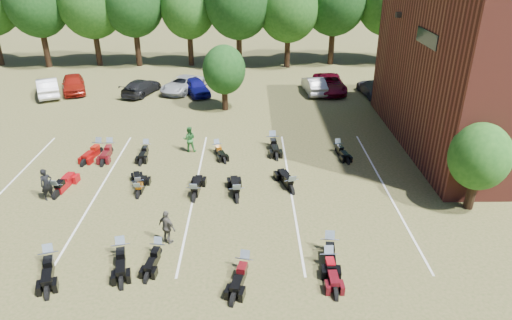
{
  "coord_description": "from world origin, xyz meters",
  "views": [
    {
      "loc": [
        -0.12,
        -17.85,
        11.76
      ],
      "look_at": [
        0.2,
        4.0,
        1.2
      ],
      "focal_mm": 32.0,
      "sensor_mm": 36.0,
      "label": 1
    }
  ],
  "objects_px": {
    "person_green": "(189,139)",
    "motorcycle_7": "(57,196)",
    "motorcycle_14": "(111,153)",
    "motorcycle_3": "(159,255)",
    "person_grey": "(167,227)",
    "person_black": "(47,185)",
    "car_0": "(73,84)",
    "car_4": "(196,87)"
  },
  "relations": [
    {
      "from": "car_4",
      "to": "person_grey",
      "type": "distance_m",
      "value": 20.99
    },
    {
      "from": "car_4",
      "to": "person_green",
      "type": "xyz_separation_m",
      "value": [
        0.79,
        -11.52,
        0.14
      ]
    },
    {
      "from": "motorcycle_3",
      "to": "motorcycle_14",
      "type": "xyz_separation_m",
      "value": [
        -4.75,
        10.2,
        0.0
      ]
    },
    {
      "from": "car_4",
      "to": "person_grey",
      "type": "height_order",
      "value": "person_grey"
    },
    {
      "from": "car_0",
      "to": "motorcycle_7",
      "type": "xyz_separation_m",
      "value": [
        5.17,
        -17.72,
        -0.75
      ]
    },
    {
      "from": "motorcycle_7",
      "to": "person_green",
      "type": "bearing_deg",
      "value": -131.05
    },
    {
      "from": "car_0",
      "to": "person_black",
      "type": "bearing_deg",
      "value": -95.03
    },
    {
      "from": "car_0",
      "to": "motorcycle_14",
      "type": "xyz_separation_m",
      "value": [
        6.44,
        -12.42,
        -0.75
      ]
    },
    {
      "from": "person_black",
      "to": "motorcycle_7",
      "type": "relative_size",
      "value": 0.66
    },
    {
      "from": "motorcycle_3",
      "to": "motorcycle_7",
      "type": "bearing_deg",
      "value": 147.71
    },
    {
      "from": "person_grey",
      "to": "motorcycle_7",
      "type": "relative_size",
      "value": 0.62
    },
    {
      "from": "person_grey",
      "to": "person_black",
      "type": "bearing_deg",
      "value": 6.67
    },
    {
      "from": "person_green",
      "to": "motorcycle_7",
      "type": "height_order",
      "value": "person_green"
    },
    {
      "from": "person_black",
      "to": "person_green",
      "type": "relative_size",
      "value": 1.03
    },
    {
      "from": "car_4",
      "to": "motorcycle_7",
      "type": "distance_m",
      "value": 17.8
    },
    {
      "from": "person_black",
      "to": "motorcycle_3",
      "type": "bearing_deg",
      "value": -82.64
    },
    {
      "from": "person_green",
      "to": "motorcycle_14",
      "type": "bearing_deg",
      "value": 0.49
    },
    {
      "from": "car_0",
      "to": "person_green",
      "type": "height_order",
      "value": "person_green"
    },
    {
      "from": "motorcycle_3",
      "to": "motorcycle_14",
      "type": "bearing_deg",
      "value": 121.81
    },
    {
      "from": "motorcycle_3",
      "to": "motorcycle_14",
      "type": "height_order",
      "value": "motorcycle_14"
    },
    {
      "from": "motorcycle_14",
      "to": "person_green",
      "type": "bearing_deg",
      "value": 1.54
    },
    {
      "from": "person_black",
      "to": "person_grey",
      "type": "relative_size",
      "value": 1.05
    },
    {
      "from": "person_grey",
      "to": "motorcycle_7",
      "type": "height_order",
      "value": "person_grey"
    },
    {
      "from": "car_0",
      "to": "motorcycle_7",
      "type": "distance_m",
      "value": 18.47
    },
    {
      "from": "car_0",
      "to": "motorcycle_3",
      "type": "xyz_separation_m",
      "value": [
        11.19,
        -22.62,
        -0.75
      ]
    },
    {
      "from": "person_black",
      "to": "motorcycle_3",
      "type": "xyz_separation_m",
      "value": [
        6.3,
        -4.65,
        -0.83
      ]
    },
    {
      "from": "motorcycle_7",
      "to": "motorcycle_14",
      "type": "distance_m",
      "value": 5.45
    },
    {
      "from": "person_green",
      "to": "motorcycle_14",
      "type": "height_order",
      "value": "person_green"
    },
    {
      "from": "person_black",
      "to": "motorcycle_7",
      "type": "xyz_separation_m",
      "value": [
        0.29,
        0.24,
        -0.83
      ]
    },
    {
      "from": "car_4",
      "to": "person_black",
      "type": "distance_m",
      "value": 18.11
    },
    {
      "from": "person_black",
      "to": "motorcycle_7",
      "type": "height_order",
      "value": "person_black"
    },
    {
      "from": "car_4",
      "to": "person_green",
      "type": "distance_m",
      "value": 11.55
    },
    {
      "from": "person_grey",
      "to": "motorcycle_3",
      "type": "distance_m",
      "value": 1.22
    },
    {
      "from": "car_4",
      "to": "motorcycle_3",
      "type": "height_order",
      "value": "car_4"
    },
    {
      "from": "car_0",
      "to": "person_green",
      "type": "bearing_deg",
      "value": -67.64
    },
    {
      "from": "car_4",
      "to": "person_green",
      "type": "relative_size",
      "value": 2.44
    },
    {
      "from": "motorcycle_14",
      "to": "motorcycle_3",
      "type": "bearing_deg",
      "value": -65.19
    },
    {
      "from": "person_grey",
      "to": "motorcycle_7",
      "type": "xyz_separation_m",
      "value": [
        -6.28,
        4.0,
        -0.79
      ]
    },
    {
      "from": "motorcycle_7",
      "to": "person_grey",
      "type": "bearing_deg",
      "value": 154.77
    },
    {
      "from": "car_4",
      "to": "motorcycle_7",
      "type": "bearing_deg",
      "value": -131.25
    },
    {
      "from": "car_0",
      "to": "person_green",
      "type": "xyz_separation_m",
      "value": [
        11.29,
        -12.28,
        0.06
      ]
    },
    {
      "from": "person_green",
      "to": "motorcycle_3",
      "type": "distance_m",
      "value": 10.38
    }
  ]
}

